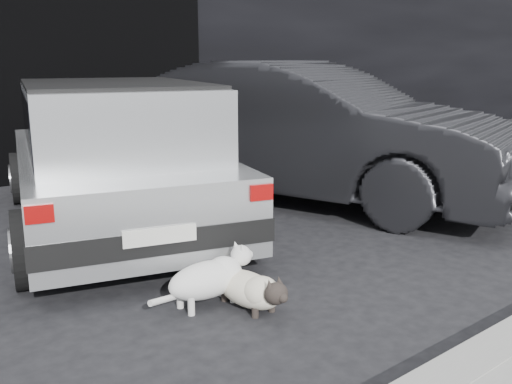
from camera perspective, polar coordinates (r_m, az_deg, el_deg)
ground at (r=4.91m, az=-9.12°, el=-7.01°), size 80.00×80.00×0.00m
building_facade at (r=10.57m, az=-21.92°, el=16.75°), size 34.00×4.00×5.00m
garage_opening at (r=8.66m, az=-17.14°, el=10.11°), size 4.00×0.10×2.60m
silver_hatchback at (r=5.82m, az=-14.07°, el=4.10°), size 2.82×4.32×1.47m
second_car at (r=6.94m, az=4.90°, el=6.10°), size 3.32×5.33×1.66m
cat_siamese at (r=3.97m, az=-0.36°, el=-9.78°), size 0.29×0.88×0.30m
cat_white at (r=4.03m, az=-4.47°, el=-8.47°), size 0.88×0.30×0.41m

